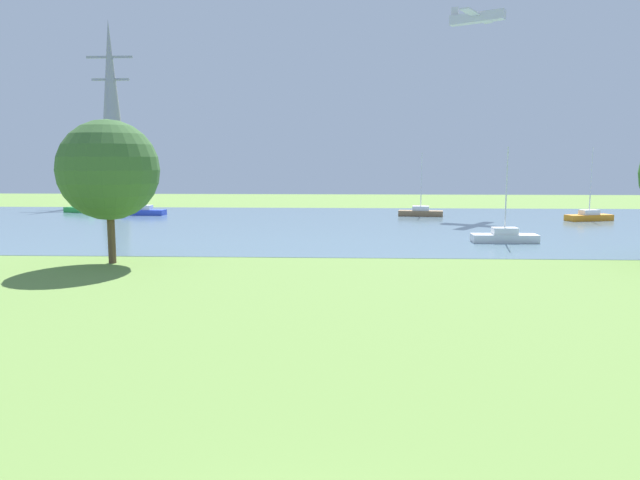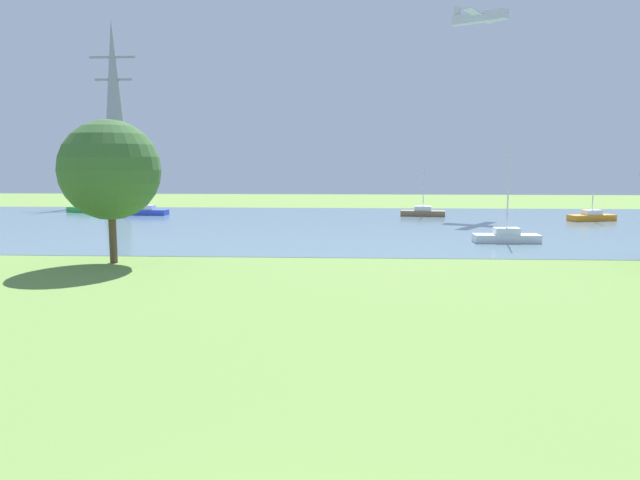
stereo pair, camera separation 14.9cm
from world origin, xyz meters
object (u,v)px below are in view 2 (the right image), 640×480
sailboat_green (87,209)px  sailboat_blue (146,211)px  electricity_pylon (115,113)px  light_aircraft (479,17)px  sailboat_orange (592,216)px  tree_east_near (110,170)px  sailboat_white (506,236)px  sailboat_brown (423,212)px

sailboat_green → sailboat_blue: 8.62m
electricity_pylon → light_aircraft: bearing=-12.5°
sailboat_orange → sailboat_green: bearing=172.6°
sailboat_blue → tree_east_near: bearing=-74.3°
sailboat_orange → sailboat_blue: (-47.29, 4.21, -0.02)m
sailboat_orange → tree_east_near: 47.37m
sailboat_white → light_aircraft: size_ratio=0.91×
sailboat_orange → light_aircraft: size_ratio=0.95×
sailboat_white → sailboat_blue: 40.46m
sailboat_blue → light_aircraft: light_aircraft is taller
sailboat_blue → sailboat_orange: bearing=-5.1°
sailboat_green → sailboat_orange: 55.85m
electricity_pylon → tree_east_near: bearing=-68.9°
sailboat_blue → sailboat_green: bearing=159.8°
sailboat_brown → tree_east_near: tree_east_near is taller
sailboat_orange → sailboat_white: sailboat_orange is taller
tree_east_near → light_aircraft: bearing=53.0°
sailboat_white → sailboat_brown: bearing=99.8°
sailboat_brown → sailboat_white: (3.66, -21.26, 0.00)m
sailboat_brown → electricity_pylon: size_ratio=0.27×
sailboat_blue → tree_east_near: 33.00m
sailboat_orange → sailboat_blue: 47.48m
light_aircraft → sailboat_orange: bearing=-48.6°
sailboat_orange → light_aircraft: bearing=131.4°
sailboat_green → sailboat_brown: sailboat_brown is taller
electricity_pylon → sailboat_blue: bearing=-60.2°
sailboat_orange → sailboat_brown: 17.02m
sailboat_blue → light_aircraft: bearing=10.2°
sailboat_green → sailboat_blue: sailboat_green is taller
sailboat_brown → light_aircraft: light_aircraft is taller
sailboat_orange → sailboat_white: (-12.81, -16.96, -0.00)m
sailboat_green → sailboat_orange: bearing=-7.4°
sailboat_green → sailboat_blue: (8.09, -2.97, -0.00)m
sailboat_green → electricity_pylon: electricity_pylon is taller
sailboat_white → tree_east_near: tree_east_near is taller
tree_east_near → light_aircraft: (28.77, 38.18, 17.00)m
sailboat_green → sailboat_white: 48.95m
light_aircraft → sailboat_brown: bearing=-135.3°
sailboat_brown → electricity_pylon: bearing=157.1°
sailboat_white → light_aircraft: (3.11, 27.96, 22.03)m
sailboat_brown → tree_east_near: size_ratio=0.82×
sailboat_blue → tree_east_near: size_ratio=0.70×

